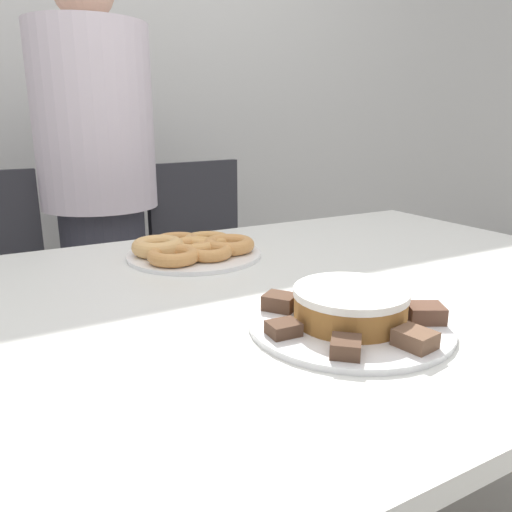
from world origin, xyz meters
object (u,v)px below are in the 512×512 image
person_standing (100,193)px  plate_donuts (194,255)px  frosted_cake (350,305)px  office_chair_right (217,287)px  plate_cake (349,324)px

person_standing → plate_donuts: size_ratio=4.81×
person_standing → frosted_cake: person_standing is taller
office_chair_right → frosted_cake: bearing=-112.4°
plate_donuts → plate_cake: bearing=-84.1°
plate_cake → office_chair_right: bearing=76.3°
person_standing → plate_donuts: (0.06, -0.71, -0.07)m
plate_cake → frosted_cake: frosted_cake is taller
plate_cake → person_standing: bearing=95.5°
plate_donuts → frosted_cake: bearing=-84.1°
plate_cake → plate_donuts: size_ratio=1.00×
office_chair_right → plate_donuts: bearing=-127.7°
plate_cake → frosted_cake: (-0.00, 0.00, 0.03)m
person_standing → frosted_cake: bearing=-84.5°
person_standing → plate_cake: bearing=-84.5°
plate_donuts → office_chair_right: bearing=61.0°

